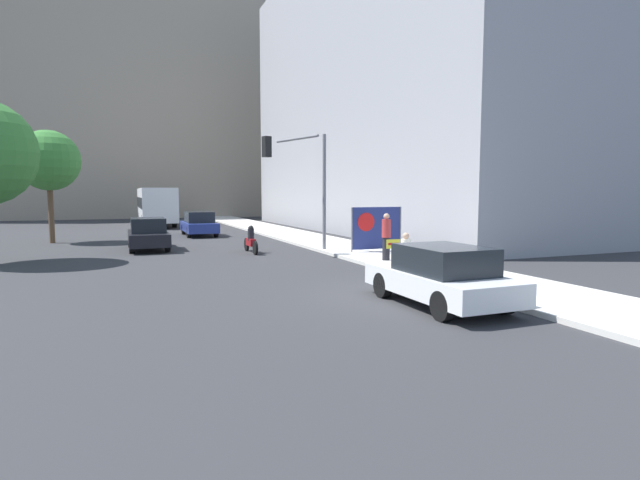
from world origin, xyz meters
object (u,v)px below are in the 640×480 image
at_px(parked_car_curbside, 441,276).
at_px(city_bus_on_road, 156,204).
at_px(traffic_light_pole, 302,170).
at_px(jogger_on_sidewalk, 386,236).
at_px(protest_banner, 376,228).
at_px(car_on_road_nearest, 148,234).
at_px(motorcycle_on_road, 251,241).
at_px(seated_protester, 406,249).
at_px(street_tree_midblock, 48,161).
at_px(car_on_road_midblock, 199,224).

distance_m(parked_car_curbside, city_bus_on_road, 34.26).
distance_m(traffic_light_pole, parked_car_curbside, 11.16).
height_order(jogger_on_sidewalk, protest_banner, protest_banner).
height_order(car_on_road_nearest, motorcycle_on_road, car_on_road_nearest).
bearing_deg(car_on_road_nearest, seated_protester, -53.09).
relative_size(car_on_road_nearest, city_bus_on_road, 0.37).
bearing_deg(traffic_light_pole, motorcycle_on_road, 149.17).
bearing_deg(protest_banner, jogger_on_sidewalk, -110.96).
height_order(car_on_road_nearest, street_tree_midblock, street_tree_midblock).
relative_size(seated_protester, street_tree_midblock, 0.20).
bearing_deg(car_on_road_midblock, motorcycle_on_road, -85.37).
height_order(car_on_road_nearest, car_on_road_midblock, car_on_road_midblock).
xyz_separation_m(seated_protester, traffic_light_pole, (-1.51, 6.09, 2.86)).
bearing_deg(parked_car_curbside, car_on_road_midblock, 96.27).
xyz_separation_m(jogger_on_sidewalk, protest_banner, (1.07, 2.78, 0.11)).
bearing_deg(traffic_light_pole, car_on_road_nearest, 145.95).
bearing_deg(motorcycle_on_road, protest_banner, -26.54).
relative_size(car_on_road_midblock, street_tree_midblock, 0.74).
height_order(jogger_on_sidewalk, traffic_light_pole, traffic_light_pole).
bearing_deg(jogger_on_sidewalk, traffic_light_pole, -45.13).
relative_size(protest_banner, car_on_road_midblock, 0.55).
bearing_deg(car_on_road_midblock, traffic_light_pole, -75.86).
bearing_deg(traffic_light_pole, seated_protester, -76.03).
bearing_deg(traffic_light_pole, protest_banner, -23.40).
bearing_deg(protest_banner, seated_protester, -106.57).
distance_m(seated_protester, street_tree_midblock, 20.17).
bearing_deg(car_on_road_nearest, motorcycle_on_road, -35.52).
distance_m(car_on_road_midblock, motorcycle_on_road, 10.09).
height_order(car_on_road_nearest, city_bus_on_road, city_bus_on_road).
relative_size(traffic_light_pole, motorcycle_on_road, 2.33).
distance_m(seated_protester, traffic_light_pole, 6.89).
bearing_deg(traffic_light_pole, city_bus_on_road, 101.33).
distance_m(seated_protester, protest_banner, 5.03).
xyz_separation_m(traffic_light_pole, parked_car_curbside, (-0.42, -10.76, -2.92)).
height_order(jogger_on_sidewalk, car_on_road_midblock, jogger_on_sidewalk).
bearing_deg(seated_protester, jogger_on_sidewalk, 74.66).
height_order(protest_banner, parked_car_curbside, protest_banner).
bearing_deg(jogger_on_sidewalk, car_on_road_nearest, -25.58).
bearing_deg(traffic_light_pole, parked_car_curbside, -92.23).
relative_size(parked_car_curbside, city_bus_on_road, 0.36).
height_order(protest_banner, car_on_road_midblock, protest_banner).
bearing_deg(parked_car_curbside, motorcycle_on_road, 97.63).
height_order(seated_protester, street_tree_midblock, street_tree_midblock).
xyz_separation_m(traffic_light_pole, street_tree_midblock, (-10.81, 9.47, 0.72)).
xyz_separation_m(seated_protester, motorcycle_on_road, (-3.54, 7.29, -0.24)).
distance_m(jogger_on_sidewalk, city_bus_on_road, 28.05).
bearing_deg(protest_banner, traffic_light_pole, 156.60).
height_order(city_bus_on_road, motorcycle_on_road, city_bus_on_road).
xyz_separation_m(car_on_road_nearest, street_tree_midblock, (-4.60, 5.28, 3.61)).
xyz_separation_m(jogger_on_sidewalk, car_on_road_nearest, (-8.09, 8.25, -0.29)).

